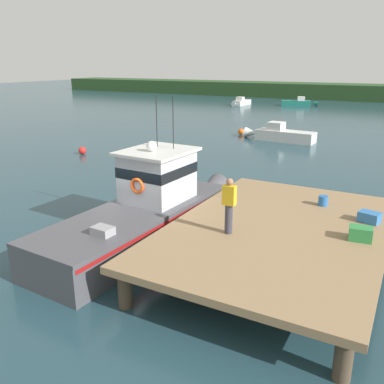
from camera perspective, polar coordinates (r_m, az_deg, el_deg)
ground_plane at (r=14.98m, az=-6.30°, el=-5.68°), size 200.00×200.00×0.00m
dock at (r=12.62m, az=11.83°, el=-5.25°), size 6.00×9.00×1.20m
main_fishing_boat at (r=14.32m, az=-6.17°, el=-2.46°), size 2.96×9.88×4.80m
crate_single_far at (r=12.25m, az=22.29°, el=-5.34°), size 0.65×0.51×0.38m
crate_stack_near_edge at (r=13.71m, az=23.34°, el=-3.21°), size 0.69×0.58×0.32m
bait_bucket at (r=14.72m, az=17.69°, el=-1.16°), size 0.32×0.32×0.34m
deckhand_by_the_boat at (r=11.61m, az=5.15°, el=-1.77°), size 0.36×0.22×1.63m
moored_boat_far_right at (r=60.11m, az=6.80°, el=12.23°), size 1.39×4.72×1.19m
moored_boat_mid_harbor at (r=33.05m, az=12.13°, el=7.79°), size 5.70×1.77×1.43m
moored_boat_off_the_point at (r=60.90m, az=14.52°, el=11.89°), size 4.98×2.37×1.25m
mooring_buoy_channel_marker at (r=28.49m, az=-14.93°, el=5.57°), size 0.50×0.50×0.50m
mooring_buoy_spare_mooring at (r=35.40m, az=6.81°, el=8.31°), size 0.52×0.52×0.52m
far_shoreline at (r=73.81m, az=22.93°, el=12.60°), size 120.00×8.00×2.40m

